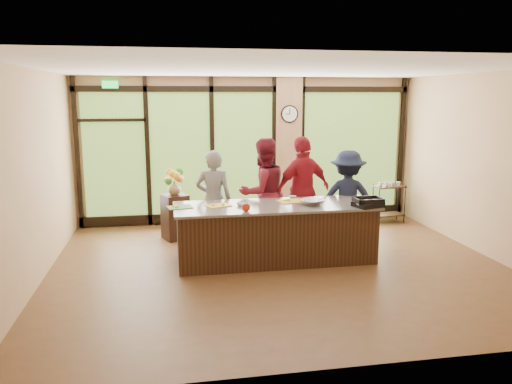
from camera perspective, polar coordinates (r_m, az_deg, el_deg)
name	(u,v)px	position (r m, az deg, el deg)	size (l,w,h in m)	color
floor	(279,266)	(7.88, 2.67, -8.47)	(7.00, 7.00, 0.00)	#4E351B
ceiling	(281,69)	(7.44, 2.88, 13.88)	(7.00, 7.00, 0.00)	white
back_wall	(248,150)	(10.44, -0.92, 4.79)	(7.00, 7.00, 0.00)	tan
left_wall	(33,178)	(7.55, -24.10, 1.48)	(6.00, 6.00, 0.00)	tan
right_wall	(490,166)	(8.97, 25.16, 2.74)	(6.00, 6.00, 0.00)	tan
window_wall	(256,155)	(10.43, 0.01, 4.21)	(6.90, 0.12, 3.00)	tan
island_base	(275,234)	(8.02, 2.22, -4.81)	(3.10, 1.00, 0.88)	#301D10
countertop	(275,206)	(7.91, 2.24, -1.60)	(3.20, 1.10, 0.04)	slate
wall_clock	(290,114)	(10.42, 3.85, 8.89)	(0.36, 0.04, 0.36)	black
cook_left	(214,200)	(8.61, -4.86, -0.90)	(0.62, 0.41, 1.71)	slate
cook_midleft	(263,193)	(8.71, 0.80, -0.07)	(0.93, 0.72, 1.91)	maroon
cook_midright	(303,191)	(8.88, 5.38, 0.17)	(1.13, 0.47, 1.93)	maroon
cook_right	(347,198)	(8.96, 10.40, -0.67)	(1.09, 0.63, 1.68)	#171C32
roasting_pan	(368,204)	(7.95, 12.67, -1.39)	(0.42, 0.32, 0.07)	black
mixing_bowl	(312,202)	(7.94, 6.46, -1.15)	(0.36, 0.36, 0.09)	silver
cutting_board_left	(180,207)	(7.79, -8.70, -1.73)	(0.37, 0.28, 0.01)	#43812F
cutting_board_center	(218,206)	(7.84, -4.36, -1.55)	(0.36, 0.27, 0.01)	gold
cutting_board_right	(291,201)	(8.16, 4.07, -1.05)	(0.43, 0.32, 0.01)	gold
prep_bowl_near	(244,205)	(7.78, -1.36, -1.50)	(0.14, 0.14, 0.04)	silver
prep_bowl_mid	(241,204)	(7.84, -1.70, -1.39)	(0.15, 0.15, 0.05)	silver
prep_bowl_far	(293,197)	(8.46, 4.20, -0.55)	(0.13, 0.13, 0.03)	silver
red_ramekin	(246,208)	(7.45, -1.15, -1.84)	(0.12, 0.12, 0.10)	#B02911
flower_stand	(175,217)	(9.34, -9.21, -2.82)	(0.42, 0.42, 0.84)	#301D10
flower_vase	(174,188)	(9.23, -9.31, 0.46)	(0.24, 0.24, 0.25)	#92744F
bar_cart	(389,198)	(10.81, 14.94, -0.67)	(0.65, 0.41, 0.85)	#301D10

